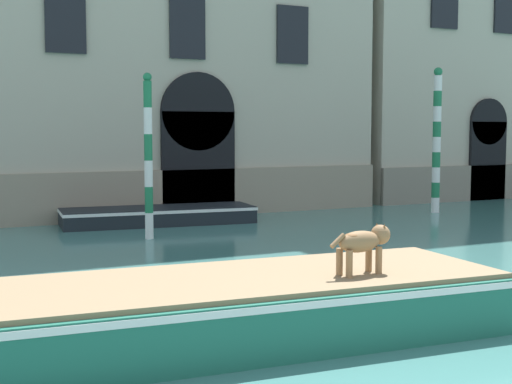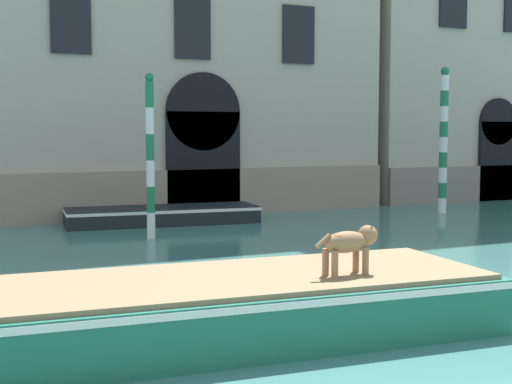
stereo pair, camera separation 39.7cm
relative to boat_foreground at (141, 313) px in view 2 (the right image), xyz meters
name	(u,v)px [view 2 (the right image)]	position (x,y,z in m)	size (l,w,h in m)	color
boat_foreground	(141,313)	(0.00, 0.00, 0.00)	(8.96, 3.01, 0.75)	#1E6651
dog_on_deck	(350,242)	(2.47, -0.60, 0.75)	(0.92, 0.33, 0.61)	#997047
boat_moored_near_palazzo	(163,215)	(3.50, 10.39, -0.16)	(5.26, 2.11, 0.45)	black
mooring_pole_0	(150,156)	(2.48, 8.00, 1.53)	(0.20, 0.20, 3.82)	white
mooring_pole_2	(443,140)	(11.94, 9.19, 1.82)	(0.26, 0.26, 4.39)	white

